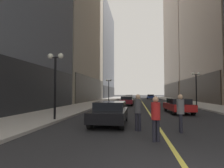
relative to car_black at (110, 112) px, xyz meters
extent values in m
plane|color=#262628|center=(2.70, 27.85, -0.72)|extent=(200.00, 200.00, 0.00)
cube|color=#ADA8A0|center=(-5.55, 27.85, -0.64)|extent=(4.50, 78.00, 0.15)
cube|color=#ADA8A0|center=(10.95, 27.85, -0.64)|extent=(4.50, 78.00, 0.15)
cube|color=#E5D64C|center=(2.70, 27.85, -0.71)|extent=(0.16, 70.00, 0.01)
cube|color=#212327|center=(-7.90, 3.85, 1.53)|extent=(0.50, 20.90, 4.49)
cube|color=#403C35|center=(-7.90, 27.35, 1.78)|extent=(0.50, 22.80, 5.00)
cube|color=slate|center=(-13.40, 52.85, 15.70)|extent=(11.20, 26.00, 32.84)
cube|color=#212327|center=(-7.90, 52.85, 1.25)|extent=(0.50, 24.70, 3.94)
cube|color=#332A23|center=(13.30, 27.35, 1.78)|extent=(0.50, 22.80, 5.00)
cube|color=gray|center=(20.88, 52.85, 29.46)|extent=(15.35, 26.00, 60.35)
cube|color=#332A23|center=(13.30, 52.85, 1.78)|extent=(0.50, 24.70, 5.00)
cube|color=black|center=(0.00, -0.06, -0.12)|extent=(1.89, 4.10, 0.55)
cube|color=black|center=(0.00, 0.14, 0.35)|extent=(1.66, 2.30, 0.50)
cylinder|color=black|center=(0.82, -1.49, -0.40)|extent=(0.22, 0.64, 0.64)
cylinder|color=black|center=(-0.82, -1.49, -0.40)|extent=(0.22, 0.64, 0.64)
cylinder|color=black|center=(0.82, 1.37, -0.40)|extent=(0.22, 0.64, 0.64)
cylinder|color=black|center=(-0.82, 1.37, -0.40)|extent=(0.22, 0.64, 0.64)
cube|color=#B21919|center=(5.27, 6.50, -0.12)|extent=(2.01, 4.54, 0.55)
cube|color=black|center=(5.28, 6.27, 0.35)|extent=(1.70, 2.57, 0.50)
cylinder|color=black|center=(4.42, 8.02, -0.40)|extent=(0.25, 0.65, 0.64)
cylinder|color=black|center=(5.97, 8.09, -0.40)|extent=(0.25, 0.65, 0.64)
cylinder|color=black|center=(4.57, 4.90, -0.40)|extent=(0.25, 0.65, 0.64)
cylinder|color=black|center=(6.12, 4.97, -0.40)|extent=(0.25, 0.65, 0.64)
cube|color=maroon|center=(0.20, 15.73, -0.12)|extent=(1.93, 4.34, 0.55)
cube|color=black|center=(0.21, 15.94, 0.35)|extent=(1.65, 2.45, 0.50)
cylinder|color=black|center=(0.93, 14.21, -0.40)|extent=(0.24, 0.65, 0.64)
cylinder|color=black|center=(-0.62, 14.26, -0.40)|extent=(0.24, 0.65, 0.64)
cylinder|color=black|center=(1.03, 17.20, -0.40)|extent=(0.24, 0.65, 0.64)
cylinder|color=black|center=(-0.53, 17.25, -0.40)|extent=(0.24, 0.65, 0.64)
cube|color=#196038|center=(0.11, 23.21, -0.12)|extent=(2.10, 4.68, 0.55)
cube|color=black|center=(0.12, 23.44, 0.35)|extent=(1.78, 2.65, 0.50)
cylinder|color=black|center=(0.84, 21.57, -0.40)|extent=(0.25, 0.65, 0.64)
cylinder|color=black|center=(-0.79, 21.65, -0.40)|extent=(0.25, 0.65, 0.64)
cylinder|color=black|center=(1.00, 24.78, -0.40)|extent=(0.25, 0.65, 0.64)
cylinder|color=black|center=(-0.63, 24.86, -0.40)|extent=(0.25, 0.65, 0.64)
cube|color=silver|center=(-0.08, 32.47, -0.12)|extent=(2.03, 4.56, 0.55)
cube|color=black|center=(-0.09, 32.69, 0.35)|extent=(1.74, 2.57, 0.50)
cylinder|color=black|center=(0.79, 30.93, -0.40)|extent=(0.24, 0.65, 0.64)
cylinder|color=black|center=(-0.84, 30.87, -0.40)|extent=(0.24, 0.65, 0.64)
cylinder|color=black|center=(0.67, 34.07, -0.40)|extent=(0.24, 0.65, 0.64)
cylinder|color=black|center=(-0.95, 34.01, -0.40)|extent=(0.24, 0.65, 0.64)
cube|color=navy|center=(5.65, 42.07, -0.12)|extent=(2.05, 4.37, 0.55)
cube|color=black|center=(5.65, 41.85, 0.35)|extent=(1.77, 2.46, 0.50)
cylinder|color=black|center=(4.84, 43.60, -0.40)|extent=(0.24, 0.65, 0.64)
cylinder|color=black|center=(6.54, 43.56, -0.40)|extent=(0.24, 0.65, 0.64)
cylinder|color=black|center=(4.77, 40.58, -0.40)|extent=(0.24, 0.65, 0.64)
cylinder|color=black|center=(6.47, 40.54, -0.40)|extent=(0.24, 0.65, 0.64)
cylinder|color=black|center=(2.32, -3.37, -0.30)|extent=(0.14, 0.14, 0.83)
cylinder|color=black|center=(2.18, -3.44, -0.30)|extent=(0.14, 0.14, 0.83)
cylinder|color=#B21E1E|center=(2.25, -3.41, 0.44)|extent=(0.45, 0.45, 0.66)
sphere|color=tan|center=(2.25, -3.41, 0.88)|extent=(0.22, 0.22, 0.22)
cylinder|color=black|center=(1.68, -1.57, -0.29)|extent=(0.14, 0.14, 0.86)
cylinder|color=black|center=(1.52, -1.54, -0.29)|extent=(0.14, 0.14, 0.86)
cylinder|color=#3F3F44|center=(1.60, -1.56, 0.48)|extent=(0.40, 0.40, 0.68)
sphere|color=tan|center=(1.60, -1.56, 0.93)|extent=(0.23, 0.23, 0.23)
cylinder|color=black|center=(3.57, -1.60, -0.29)|extent=(0.14, 0.14, 0.86)
cylinder|color=black|center=(3.56, -1.76, -0.29)|extent=(0.14, 0.14, 0.86)
cylinder|color=slate|center=(3.56, -1.68, 0.48)|extent=(0.36, 0.36, 0.68)
sphere|color=tan|center=(3.56, -1.68, 0.94)|extent=(0.23, 0.23, 0.23)
cylinder|color=black|center=(-3.70, 0.59, 1.38)|extent=(0.14, 0.14, 4.20)
cylinder|color=black|center=(-3.70, 0.59, 3.43)|extent=(0.80, 0.06, 0.06)
sphere|color=white|center=(-4.05, 0.59, 3.53)|extent=(0.36, 0.36, 0.36)
sphere|color=white|center=(-3.35, 0.59, 3.53)|extent=(0.36, 0.36, 0.36)
cylinder|color=black|center=(-3.70, 23.70, 1.38)|extent=(0.14, 0.14, 4.20)
cylinder|color=black|center=(-3.70, 23.70, 3.43)|extent=(0.80, 0.06, 0.06)
sphere|color=white|center=(-4.05, 23.70, 3.53)|extent=(0.36, 0.36, 0.36)
sphere|color=white|center=(-3.35, 23.70, 3.53)|extent=(0.36, 0.36, 0.36)
cylinder|color=black|center=(9.10, 13.48, 1.38)|extent=(0.14, 0.14, 4.20)
cylinder|color=black|center=(9.10, 13.48, 3.43)|extent=(0.80, 0.06, 0.06)
sphere|color=white|center=(8.75, 13.48, 3.53)|extent=(0.36, 0.36, 0.36)
sphere|color=white|center=(9.45, 13.48, 3.53)|extent=(0.36, 0.36, 0.36)
camera|label=1|loc=(1.51, -10.40, 1.14)|focal=28.64mm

